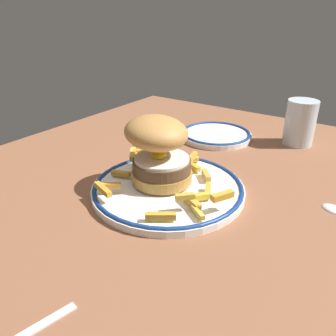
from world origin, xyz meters
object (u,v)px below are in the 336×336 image
burger (159,149)px  side_plate (216,135)px  dinner_plate (168,188)px  water_glass (300,125)px

burger → side_plate: bearing=6.6°
dinner_plate → side_plate: same height
dinner_plate → side_plate: 28.89cm
burger → water_glass: 37.86cm
dinner_plate → water_glass: bearing=-18.3°
dinner_plate → burger: burger is taller
burger → water_glass: size_ratio=1.27×
water_glass → side_plate: bearing=112.8°
water_glass → side_plate: water_glass is taller
dinner_plate → water_glass: size_ratio=2.54×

